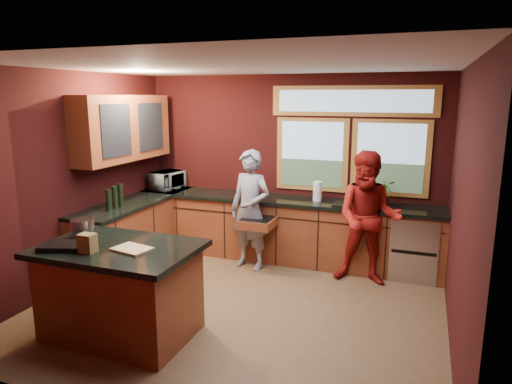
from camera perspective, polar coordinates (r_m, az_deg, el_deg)
The scene contains 14 objects.
floor at distance 5.43m, azimuth -2.20°, elevation -14.19°, with size 4.50×4.50×0.00m, color brown.
room_shell at distance 5.45m, azimuth -6.87°, elevation 5.62°, with size 4.52×4.02×2.71m.
back_counter at distance 6.70m, azimuth 4.94°, elevation -4.80°, with size 4.50×0.64×0.93m.
left_counter at distance 6.85m, azimuth -14.71°, elevation -4.76°, with size 0.64×2.30×0.93m.
island at distance 4.87m, azimuth -16.54°, elevation -11.70°, with size 1.55×1.05×0.95m.
person_grey at distance 6.33m, azimuth -0.71°, elevation -2.25°, with size 0.61×0.40×1.67m, color slate.
person_red at distance 5.98m, azimuth 13.86°, elevation -3.23°, with size 0.84×0.65×1.72m, color maroon.
microwave at distance 7.39m, azimuth -11.01°, elevation 1.45°, with size 0.52×0.35×0.29m, color #999999.
potted_plant at distance 6.39m, azimuth 15.76°, elevation -0.07°, with size 0.32×0.28×0.36m, color #999999.
paper_towel at distance 6.48m, azimuth 7.67°, elevation 0.08°, with size 0.12×0.12×0.28m, color white.
cutting_board at distance 4.55m, azimuth -15.24°, elevation -6.88°, with size 0.35×0.25×0.02m, color #A88156.
stock_pot at distance 5.13m, azimuth -20.85°, elevation -4.18°, with size 0.24×0.24×0.18m, color #BBBBC0.
paper_bag at distance 4.59m, azimuth -20.33°, elevation -6.02°, with size 0.15×0.12×0.18m, color brown.
black_tray at distance 4.80m, azimuth -23.02°, elevation -6.25°, with size 0.40×0.28×0.05m, color black.
Camera 1 is at (1.88, -4.50, 2.39)m, focal length 32.00 mm.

